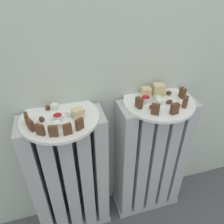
{
  "coord_description": "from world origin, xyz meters",
  "views": [
    {
      "loc": [
        -0.2,
        -0.41,
        1.15
      ],
      "look_at": [
        0.0,
        0.28,
        0.67
      ],
      "focal_mm": 34.91,
      "sensor_mm": 36.0,
      "label": 1
    }
  ],
  "objects_px": {
    "radiator_right": "(150,160)",
    "jam_bowl_left": "(58,117)",
    "plate_left": "(60,117)",
    "fork": "(152,102)",
    "plate_right": "(159,102)",
    "jam_bowl_right": "(146,99)",
    "radiator_left": "(70,178)"
  },
  "relations": [
    {
      "from": "radiator_right",
      "to": "jam_bowl_left",
      "type": "bearing_deg",
      "value": -176.38
    },
    {
      "from": "plate_left",
      "to": "fork",
      "type": "xyz_separation_m",
      "value": [
        0.37,
        -0.01,
        0.01
      ]
    },
    {
      "from": "jam_bowl_left",
      "to": "fork",
      "type": "relative_size",
      "value": 0.39
    },
    {
      "from": "plate_right",
      "to": "jam_bowl_left",
      "type": "xyz_separation_m",
      "value": [
        -0.41,
        -0.03,
        0.02
      ]
    },
    {
      "from": "jam_bowl_right",
      "to": "radiator_left",
      "type": "bearing_deg",
      "value": -179.19
    },
    {
      "from": "jam_bowl_left",
      "to": "jam_bowl_right",
      "type": "xyz_separation_m",
      "value": [
        0.35,
        0.03,
        -0.0
      ]
    },
    {
      "from": "plate_left",
      "to": "fork",
      "type": "bearing_deg",
      "value": -0.89
    },
    {
      "from": "radiator_right",
      "to": "jam_bowl_left",
      "type": "distance_m",
      "value": 0.55
    },
    {
      "from": "jam_bowl_right",
      "to": "fork",
      "type": "distance_m",
      "value": 0.03
    },
    {
      "from": "radiator_left",
      "to": "jam_bowl_right",
      "type": "height_order",
      "value": "jam_bowl_right"
    },
    {
      "from": "plate_left",
      "to": "fork",
      "type": "height_order",
      "value": "fork"
    },
    {
      "from": "radiator_left",
      "to": "plate_left",
      "type": "height_order",
      "value": "plate_left"
    },
    {
      "from": "radiator_left",
      "to": "jam_bowl_right",
      "type": "bearing_deg",
      "value": 0.81
    },
    {
      "from": "radiator_left",
      "to": "radiator_right",
      "type": "xyz_separation_m",
      "value": [
        0.4,
        0.0,
        0.0
      ]
    },
    {
      "from": "plate_right",
      "to": "jam_bowl_right",
      "type": "height_order",
      "value": "jam_bowl_right"
    },
    {
      "from": "fork",
      "to": "jam_bowl_left",
      "type": "bearing_deg",
      "value": -176.95
    },
    {
      "from": "jam_bowl_left",
      "to": "jam_bowl_right",
      "type": "height_order",
      "value": "jam_bowl_left"
    },
    {
      "from": "plate_right",
      "to": "jam_bowl_right",
      "type": "xyz_separation_m",
      "value": [
        -0.06,
        0.0,
        0.02
      ]
    },
    {
      "from": "plate_left",
      "to": "jam_bowl_right",
      "type": "relative_size",
      "value": 7.07
    },
    {
      "from": "radiator_left",
      "to": "jam_bowl_left",
      "type": "xyz_separation_m",
      "value": [
        -0.01,
        -0.03,
        0.37
      ]
    },
    {
      "from": "radiator_left",
      "to": "plate_right",
      "type": "bearing_deg",
      "value": 0.0
    },
    {
      "from": "radiator_left",
      "to": "radiator_right",
      "type": "height_order",
      "value": "same"
    },
    {
      "from": "jam_bowl_left",
      "to": "plate_right",
      "type": "bearing_deg",
      "value": 3.62
    },
    {
      "from": "plate_right",
      "to": "fork",
      "type": "height_order",
      "value": "fork"
    },
    {
      "from": "radiator_right",
      "to": "jam_bowl_right",
      "type": "distance_m",
      "value": 0.37
    },
    {
      "from": "radiator_right",
      "to": "jam_bowl_right",
      "type": "relative_size",
      "value": 16.19
    },
    {
      "from": "radiator_right",
      "to": "fork",
      "type": "xyz_separation_m",
      "value": [
        -0.03,
        -0.01,
        0.35
      ]
    },
    {
      "from": "jam_bowl_left",
      "to": "jam_bowl_right",
      "type": "distance_m",
      "value": 0.35
    },
    {
      "from": "radiator_right",
      "to": "plate_right",
      "type": "bearing_deg",
      "value": 0.0
    },
    {
      "from": "radiator_left",
      "to": "fork",
      "type": "distance_m",
      "value": 0.51
    },
    {
      "from": "radiator_left",
      "to": "jam_bowl_right",
      "type": "xyz_separation_m",
      "value": [
        0.35,
        0.0,
        0.37
      ]
    },
    {
      "from": "radiator_left",
      "to": "radiator_right",
      "type": "relative_size",
      "value": 1.0
    }
  ]
}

